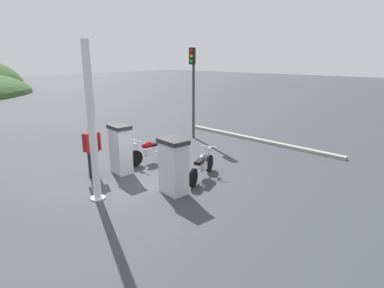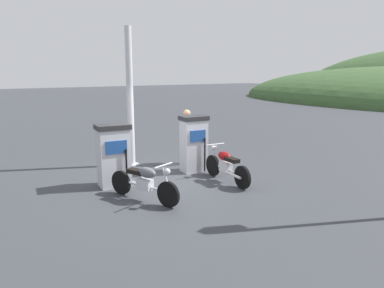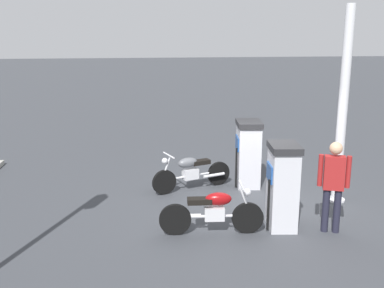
# 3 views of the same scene
# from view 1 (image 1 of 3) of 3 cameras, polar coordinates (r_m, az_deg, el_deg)

# --- Properties ---
(ground_plane) EXTENTS (120.00, 120.00, 0.00)m
(ground_plane) POSITION_cam_1_polar(r_m,az_deg,el_deg) (10.15, -7.35, -6.40)
(ground_plane) COLOR #383A3F
(fuel_pump_near) EXTENTS (0.69, 0.89, 1.58)m
(fuel_pump_near) POSITION_cam_1_polar(r_m,az_deg,el_deg) (8.90, -3.31, -3.96)
(fuel_pump_near) COLOR silver
(fuel_pump_near) RESTS_ON ground
(fuel_pump_far) EXTENTS (0.65, 0.82, 1.62)m
(fuel_pump_far) POSITION_cam_1_polar(r_m,az_deg,el_deg) (10.69, -12.61, -0.87)
(fuel_pump_far) COLOR silver
(fuel_pump_far) RESTS_ON ground
(motorcycle_near_pump) EXTENTS (1.92, 0.84, 0.92)m
(motorcycle_near_pump) POSITION_cam_1_polar(r_m,az_deg,el_deg) (10.07, 1.83, -3.81)
(motorcycle_near_pump) COLOR black
(motorcycle_near_pump) RESTS_ON ground
(motorcycle_far_pump) EXTENTS (1.91, 0.56, 0.93)m
(motorcycle_far_pump) POSITION_cam_1_polar(r_m,az_deg,el_deg) (11.65, -7.55, -1.24)
(motorcycle_far_pump) COLOR black
(motorcycle_far_pump) RESTS_ON ground
(attendant_person) EXTENTS (0.57, 0.31, 1.71)m
(attendant_person) POSITION_cam_1_polar(r_m,az_deg,el_deg) (10.47, -17.41, -0.61)
(attendant_person) COLOR #1E1E2D
(attendant_person) RESTS_ON ground
(roadside_traffic_light) EXTENTS (0.40, 0.29, 4.12)m
(roadside_traffic_light) POSITION_cam_1_polar(r_m,az_deg,el_deg) (14.73, 0.16, 11.68)
(roadside_traffic_light) COLOR #38383A
(roadside_traffic_light) RESTS_ON ground
(canopy_support_pole) EXTENTS (0.40, 0.40, 4.15)m
(canopy_support_pole) POSITION_cam_1_polar(r_m,az_deg,el_deg) (8.58, -17.43, 2.93)
(canopy_support_pole) COLOR silver
(canopy_support_pole) RESTS_ON ground
(road_edge_kerb) EXTENTS (0.64, 7.88, 0.12)m
(road_edge_kerb) POSITION_cam_1_polar(r_m,az_deg,el_deg) (14.90, 11.56, 0.76)
(road_edge_kerb) COLOR #9E9E93
(road_edge_kerb) RESTS_ON ground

